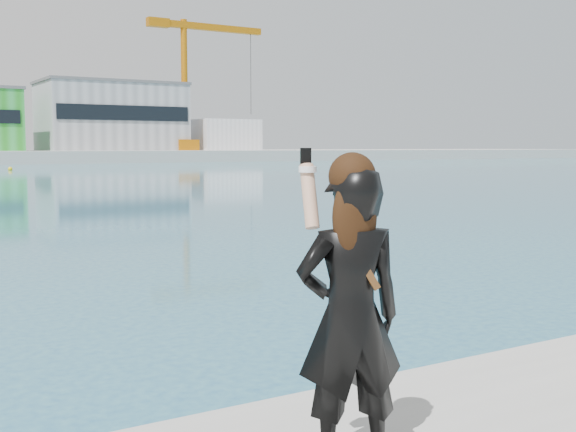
# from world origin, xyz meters

# --- Properties ---
(warehouse_grey_right) EXTENTS (25.50, 15.35, 12.50)m
(warehouse_grey_right) POSITION_xyz_m (40.00, 127.98, 8.26)
(warehouse_grey_right) COLOR gray
(warehouse_grey_right) RESTS_ON far_quay
(ancillary_shed) EXTENTS (12.00, 10.00, 6.00)m
(ancillary_shed) POSITION_xyz_m (62.00, 126.00, 5.00)
(ancillary_shed) COLOR silver
(ancillary_shed) RESTS_ON far_quay
(dock_crane) EXTENTS (23.00, 4.00, 24.00)m
(dock_crane) POSITION_xyz_m (53.20, 122.00, 15.07)
(dock_crane) COLOR #CB700B
(dock_crane) RESTS_ON far_quay
(flagpole_right) EXTENTS (1.28, 0.16, 8.00)m
(flagpole_right) POSITION_xyz_m (22.09, 121.00, 6.54)
(flagpole_right) COLOR silver
(flagpole_right) RESTS_ON far_quay
(buoy_near) EXTENTS (0.50, 0.50, 0.50)m
(buoy_near) POSITION_xyz_m (13.77, 83.37, 0.00)
(buoy_near) COLOR yellow
(buoy_near) RESTS_ON ground
(woman) EXTENTS (0.75, 0.60, 1.90)m
(woman) POSITION_xyz_m (0.46, -0.25, 1.76)
(woman) COLOR black
(woman) RESTS_ON near_quay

